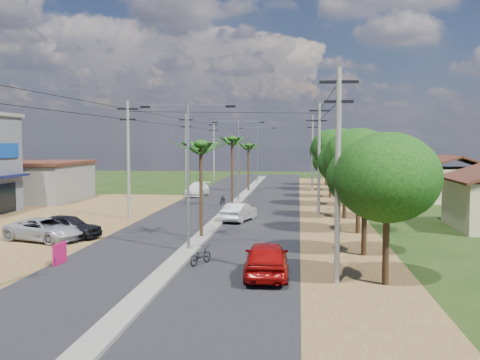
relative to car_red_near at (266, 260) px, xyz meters
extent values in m
plane|color=black|center=(-4.51, 5.28, -0.80)|extent=(160.00, 160.00, 0.00)
cube|color=black|center=(-4.51, 20.28, -0.78)|extent=(12.00, 110.00, 0.04)
cube|color=#605E56|center=(-4.51, 23.28, -0.71)|extent=(1.00, 90.00, 0.18)
cube|color=brown|center=(-19.51, 13.28, -0.79)|extent=(18.00, 46.00, 0.04)
cube|color=brown|center=(3.99, 20.28, -0.79)|extent=(5.00, 90.00, 0.03)
cube|color=#0D1139|center=(-22.11, 19.28, 2.30)|extent=(0.80, 5.40, 0.15)
cube|color=black|center=(-22.46, 19.28, 0.50)|extent=(0.10, 3.00, 2.40)
cube|color=navy|center=(-22.43, 19.28, 4.40)|extent=(0.12, 4.20, 1.20)
cube|color=#605E56|center=(-25.51, 29.28, 1.00)|extent=(10.00, 10.00, 3.60)
cube|color=black|center=(-25.51, 29.28, 3.00)|extent=(10.40, 10.40, 0.30)
cube|color=tan|center=(16.49, 33.28, 0.85)|extent=(7.00, 7.00, 3.30)
cylinder|color=black|center=(4.99, -0.72, 1.30)|extent=(0.28, 0.28, 4.20)
ellipsoid|color=black|center=(4.99, -0.72, 3.70)|extent=(4.40, 4.40, 3.74)
cylinder|color=black|center=(4.79, 5.28, 1.12)|extent=(0.28, 0.28, 3.85)
ellipsoid|color=black|center=(4.79, 5.28, 3.32)|extent=(4.00, 4.00, 3.40)
cylinder|color=black|center=(5.19, 12.28, 1.47)|extent=(0.28, 0.28, 4.55)
ellipsoid|color=black|center=(5.19, 12.28, 4.07)|extent=(4.60, 4.60, 3.91)
cylinder|color=black|center=(4.89, 19.28, 1.23)|extent=(0.28, 0.28, 4.06)
ellipsoid|color=black|center=(4.89, 19.28, 3.55)|extent=(4.20, 4.20, 3.57)
cylinder|color=black|center=(5.09, 27.28, 1.58)|extent=(0.28, 0.28, 4.76)
ellipsoid|color=black|center=(5.09, 27.28, 4.30)|extent=(4.80, 4.80, 4.08)
cylinder|color=black|center=(4.69, 35.28, 1.02)|extent=(0.28, 0.28, 3.64)
ellipsoid|color=black|center=(4.69, 35.28, 3.10)|extent=(3.80, 3.80, 3.23)
cylinder|color=black|center=(5.29, 43.28, 1.65)|extent=(0.28, 0.28, 4.90)
ellipsoid|color=black|center=(5.29, 43.28, 4.45)|extent=(5.00, 5.00, 4.25)
cylinder|color=black|center=(4.99, 51.28, 1.37)|extent=(0.28, 0.28, 4.34)
ellipsoid|color=black|center=(4.99, 51.28, 3.85)|extent=(4.40, 4.40, 3.74)
cylinder|color=black|center=(-4.51, 9.28, 2.10)|extent=(0.22, 0.22, 5.80)
cylinder|color=black|center=(-4.51, 25.28, 2.30)|extent=(0.22, 0.22, 6.20)
cylinder|color=black|center=(-4.51, 41.28, 1.95)|extent=(0.22, 0.22, 5.50)
cylinder|color=gray|center=(-4.51, 5.28, 3.20)|extent=(0.16, 0.16, 8.00)
cube|color=gray|center=(-3.31, 5.28, 7.10)|extent=(2.40, 0.08, 0.08)
cube|color=gray|center=(-5.71, 5.28, 7.10)|extent=(2.40, 0.08, 0.08)
cube|color=black|center=(-2.21, 5.28, 7.00)|extent=(0.50, 0.18, 0.12)
cube|color=black|center=(-6.81, 5.28, 7.00)|extent=(0.50, 0.18, 0.12)
cylinder|color=gray|center=(-4.51, 30.28, 3.20)|extent=(0.16, 0.16, 8.00)
cube|color=gray|center=(-3.31, 30.28, 7.10)|extent=(2.40, 0.08, 0.08)
cube|color=gray|center=(-5.71, 30.28, 7.10)|extent=(2.40, 0.08, 0.08)
cube|color=black|center=(-2.21, 30.28, 7.00)|extent=(0.50, 0.18, 0.12)
cube|color=black|center=(-6.81, 30.28, 7.00)|extent=(0.50, 0.18, 0.12)
cylinder|color=gray|center=(-4.51, 55.28, 3.20)|extent=(0.16, 0.16, 8.00)
cube|color=gray|center=(-3.31, 55.28, 7.10)|extent=(2.40, 0.08, 0.08)
cube|color=gray|center=(-5.71, 55.28, 7.10)|extent=(2.40, 0.08, 0.08)
cube|color=black|center=(-2.21, 55.28, 7.00)|extent=(0.50, 0.18, 0.12)
cube|color=black|center=(-6.81, 55.28, 7.00)|extent=(0.50, 0.18, 0.12)
cylinder|color=#605E56|center=(-11.51, 17.28, 3.70)|extent=(0.24, 0.24, 9.00)
cube|color=black|center=(-11.51, 17.28, 7.60)|extent=(1.60, 0.12, 0.12)
cube|color=black|center=(-11.51, 17.28, 6.80)|extent=(1.20, 0.12, 0.12)
cylinder|color=#605E56|center=(-11.51, 39.28, 3.70)|extent=(0.24, 0.24, 9.00)
cube|color=black|center=(-11.51, 39.28, 7.60)|extent=(1.60, 0.12, 0.12)
cube|color=black|center=(-11.51, 39.28, 6.80)|extent=(1.20, 0.12, 0.12)
cylinder|color=#605E56|center=(-11.51, 60.28, 3.70)|extent=(0.24, 0.24, 9.00)
cube|color=black|center=(-11.51, 60.28, 7.60)|extent=(1.60, 0.12, 0.12)
cube|color=black|center=(-11.51, 60.28, 6.80)|extent=(1.20, 0.12, 0.12)
cylinder|color=#605E56|center=(2.99, -0.72, 3.70)|extent=(0.24, 0.24, 9.00)
cube|color=black|center=(2.99, -0.72, 7.60)|extent=(1.60, 0.12, 0.12)
cube|color=black|center=(2.99, -0.72, 6.80)|extent=(1.20, 0.12, 0.12)
cylinder|color=#605E56|center=(2.99, 21.28, 3.70)|extent=(0.24, 0.24, 9.00)
cube|color=black|center=(2.99, 21.28, 7.60)|extent=(1.60, 0.12, 0.12)
cube|color=black|center=(2.99, 21.28, 6.80)|extent=(1.20, 0.12, 0.12)
cylinder|color=#605E56|center=(2.99, 43.28, 3.70)|extent=(0.24, 0.24, 9.00)
cube|color=black|center=(2.99, 43.28, 7.60)|extent=(1.60, 0.12, 0.12)
cube|color=black|center=(2.99, 43.28, 6.80)|extent=(1.20, 0.12, 0.12)
imported|color=#7D0706|center=(0.00, 0.00, 0.00)|extent=(2.07, 4.78, 1.61)
imported|color=#A8ABB0|center=(-3.01, 16.92, -0.12)|extent=(2.43, 4.37, 1.37)
imported|color=silver|center=(-9.51, 35.43, -0.09)|extent=(2.15, 5.00, 1.43)
imported|color=#A8ABB0|center=(-13.70, 7.50, -0.12)|extent=(5.35, 3.71, 1.36)
imported|color=black|center=(-12.71, 8.63, -0.07)|extent=(4.54, 2.56, 1.46)
imported|color=black|center=(-3.31, 2.17, -0.37)|extent=(1.21, 1.75, 0.87)
imported|color=black|center=(-5.71, 27.78, -0.33)|extent=(0.75, 1.85, 0.95)
imported|color=black|center=(-9.51, 36.30, -0.23)|extent=(0.61, 1.93, 1.15)
cube|color=#A30F45|center=(-10.08, 1.51, -0.27)|extent=(0.17, 1.29, 1.07)
cylinder|color=black|center=(-10.08, 0.92, -0.53)|extent=(0.04, 0.04, 0.54)
cylinder|color=black|center=(-10.08, 2.10, -0.53)|extent=(0.04, 0.04, 0.54)
camera|label=1|loc=(1.38, -24.17, 5.19)|focal=42.00mm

